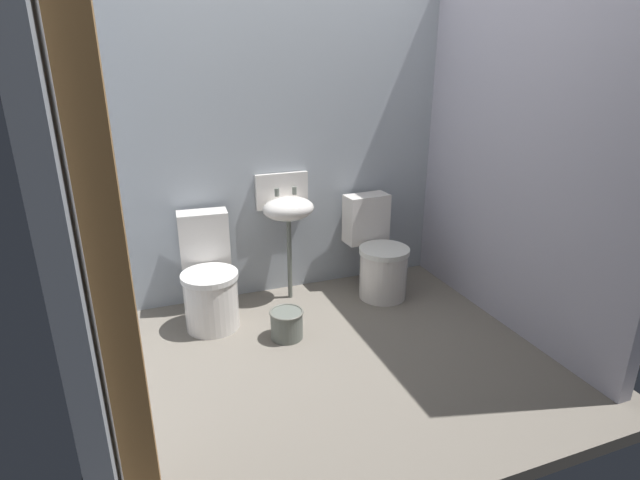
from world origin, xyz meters
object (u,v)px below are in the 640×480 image
object	(u,v)px
wooden_door_post	(107,249)
bucket	(287,324)
toilet_right	(378,256)
toilet_left	(209,281)
sink	(287,207)

from	to	relation	value
wooden_door_post	bucket	size ratio (longest dim) A/B	10.35
toilet_right	bucket	xyz separation A→B (m)	(-0.91, -0.42, -0.21)
toilet_left	sink	xyz separation A→B (m)	(0.66, 0.19, 0.43)
wooden_door_post	toilet_left	distance (m)	1.93
wooden_door_post	toilet_left	xyz separation A→B (m)	(0.53, 1.61, -0.91)
toilet_left	bucket	xyz separation A→B (m)	(0.45, -0.42, -0.21)
wooden_door_post	sink	bearing A→B (deg)	56.74
toilet_left	sink	bearing A→B (deg)	-160.11
bucket	wooden_door_post	bearing A→B (deg)	-129.26
bucket	sink	bearing A→B (deg)	71.21
toilet_left	toilet_right	xyz separation A→B (m)	(1.36, 0.00, 0.00)
sink	toilet_left	bearing A→B (deg)	-164.02
toilet_left	bucket	bearing A→B (deg)	140.75
toilet_left	toilet_right	distance (m)	1.36
wooden_door_post	toilet_right	size ratio (longest dim) A/B	3.17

